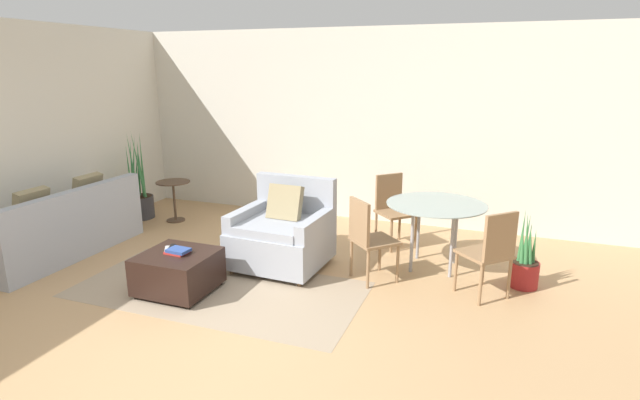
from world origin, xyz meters
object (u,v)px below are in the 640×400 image
object	(u,v)px
ottoman	(178,271)
book_stack	(178,251)
dining_chair_near_left	(368,235)
dining_chair_far_left	(393,205)
dining_chair_near_right	(491,249)
tv_remote_secondary	(167,249)
armchair	(283,234)
couch	(60,231)
potted_plant_small	(525,267)
potted_plant	(139,199)
side_table	(174,193)
tv_remote_primary	(172,247)
dining_table	(436,211)

from	to	relation	value
ottoman	book_stack	size ratio (longest dim) A/B	2.86
dining_chair_near_left	dining_chair_far_left	bearing A→B (deg)	90.00
dining_chair_near_right	tv_remote_secondary	bearing A→B (deg)	-164.59
dining_chair_far_left	dining_chair_near_right	bearing A→B (deg)	-45.00
armchair	ottoman	size ratio (longest dim) A/B	1.47
couch	book_stack	xyz separation A→B (m)	(1.97, -0.37, 0.14)
tv_remote_secondary	dining_chair_far_left	bearing A→B (deg)	47.93
potted_plant_small	potted_plant	bearing A→B (deg)	173.44
ottoman	tv_remote_secondary	size ratio (longest dim) A/B	4.26
couch	potted_plant_small	xyz separation A→B (m)	(5.24, 0.96, -0.08)
tv_remote_secondary	side_table	bearing A→B (deg)	124.46
tv_remote_primary	dining_chair_near_right	xyz separation A→B (m)	(3.10, 0.79, 0.10)
dining_chair_near_right	potted_plant_small	distance (m)	0.62
dining_table	dining_chair_near_right	world-z (taller)	dining_chair_near_right
armchair	side_table	size ratio (longest dim) A/B	1.73
armchair	potted_plant	bearing A→B (deg)	161.01
couch	tv_remote_secondary	xyz separation A→B (m)	(1.79, -0.32, 0.12)
tv_remote_secondary	dining_table	size ratio (longest dim) A/B	0.15
tv_remote_primary	potted_plant_small	distance (m)	3.65
couch	side_table	bearing A→B (deg)	74.31
ottoman	tv_remote_primary	bearing A→B (deg)	139.59
armchair	potted_plant	world-z (taller)	potted_plant
book_stack	dining_chair_near_left	size ratio (longest dim) A/B	0.27
dining_chair_near_left	tv_remote_primary	bearing A→B (deg)	-157.30
ottoman	book_stack	distance (m)	0.21
dining_chair_far_left	couch	bearing A→B (deg)	-154.32
couch	dining_chair_far_left	size ratio (longest dim) A/B	2.26
side_table	dining_chair_near_right	xyz separation A→B (m)	(4.44, -1.09, 0.09)
potted_plant	side_table	bearing A→B (deg)	5.00
couch	tv_remote_primary	size ratio (longest dim) A/B	13.34
book_stack	dining_table	distance (m)	2.79
dining_chair_far_left	potted_plant_small	xyz separation A→B (m)	(1.57, -0.81, -0.30)
tv_remote_secondary	dining_chair_near_right	distance (m)	3.23
couch	potted_plant_small	distance (m)	5.33
ottoman	tv_remote_secondary	bearing A→B (deg)	157.97
book_stack	armchair	bearing A→B (deg)	54.92
potted_plant	dining_table	world-z (taller)	potted_plant
tv_remote_secondary	dining_chair_far_left	xyz separation A→B (m)	(1.88, 2.08, 0.10)
couch	tv_remote_primary	bearing A→B (deg)	-7.77
book_stack	dining_chair_far_left	size ratio (longest dim) A/B	0.27
side_table	potted_plant_small	xyz separation A→B (m)	(4.78, -0.67, -0.21)
potted_plant	dining_chair_near_right	distance (m)	5.15
tv_remote_primary	potted_plant_small	world-z (taller)	potted_plant_small
couch	ottoman	xyz separation A→B (m)	(1.96, -0.38, -0.07)
armchair	tv_remote_primary	bearing A→B (deg)	-135.20
armchair	potted_plant_small	size ratio (longest dim) A/B	1.26
dining_chair_near_left	dining_chair_far_left	distance (m)	1.23
ottoman	dining_chair_near_right	bearing A→B (deg)	17.45
dining_chair_near_left	potted_plant_small	distance (m)	1.65
side_table	potted_plant_small	bearing A→B (deg)	-7.98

